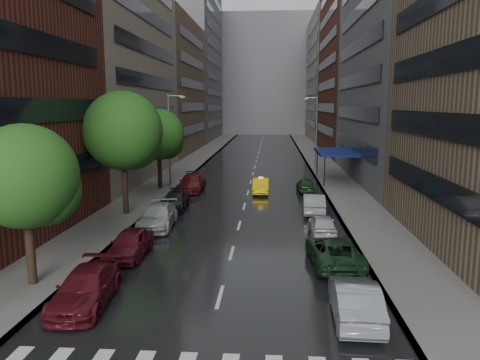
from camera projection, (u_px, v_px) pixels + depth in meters
The scene contains 16 objects.
ground at pixel (207, 344), 16.13m from camera, with size 220.00×220.00×0.00m, color gray.
road at pixel (256, 163), 65.37m from camera, with size 14.00×140.00×0.01m, color black.
sidewalk_left at pixel (192, 162), 65.95m from camera, with size 4.00×140.00×0.15m, color gray.
sidewalk_right at pixel (321, 163), 64.76m from camera, with size 4.00×140.00×0.15m, color gray.
buildings_left at pixel (162, 53), 72.45m from camera, with size 8.00×108.00×38.00m.
buildings_right at pixel (360, 57), 68.56m from camera, with size 8.05×109.10×36.00m.
building_far at pixel (264, 76), 129.76m from camera, with size 40.00×14.00×32.00m, color slate.
tree_near at pixel (25, 177), 20.42m from camera, with size 4.63×4.63×7.38m.
tree_mid at pixel (123, 131), 33.81m from camera, with size 5.74×5.74×9.14m.
tree_far at pixel (159, 135), 44.52m from camera, with size 4.88×4.88×7.77m.
taxi at pixel (261, 186), 43.37m from camera, with size 1.45×4.17×1.37m, color yellow.
parked_cars_left at pixel (161, 214), 32.10m from camera, with size 2.42×30.98×1.58m.
parked_cars_right at pixel (324, 228), 28.36m from camera, with size 2.73×30.71×1.56m.
street_lamp_left at pixel (170, 138), 45.40m from camera, with size 1.74×0.22×9.00m.
street_lamp_right at pixel (316, 130), 59.15m from camera, with size 1.74×0.22×9.00m.
awning at pixel (336, 152), 49.50m from camera, with size 4.00×8.00×3.12m.
Camera 1 is at (2.14, -14.90, 8.19)m, focal length 35.00 mm.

